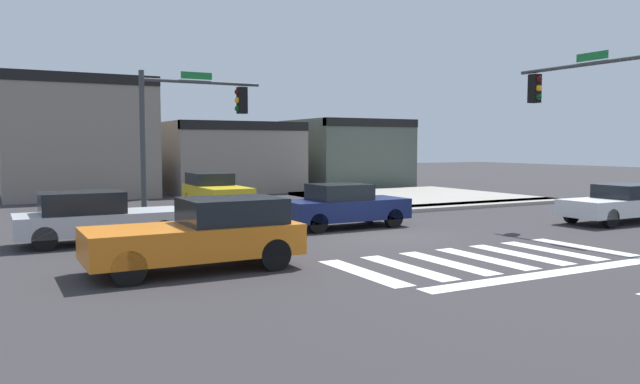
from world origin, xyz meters
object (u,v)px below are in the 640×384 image
Objects in this scene: traffic_signal_northwest at (190,119)px; car_silver at (96,217)px; car_orange at (203,234)px; car_navy at (343,206)px; traffic_signal_southeast at (598,107)px; car_white at (623,203)px; car_yellow at (215,190)px.

traffic_signal_northwest is 5.49m from car_silver.
traffic_signal_northwest is 1.15× the size of car_orange.
car_navy is at bearing -40.08° from traffic_signal_northwest.
traffic_signal_southeast is 12.51m from car_orange.
car_orange is (-12.10, 0.64, -3.10)m from traffic_signal_southeast.
traffic_signal_northwest is at bearing 139.92° from car_navy.
car_navy is 7.74m from car_silver.
car_navy is (6.23, 4.47, -0.06)m from car_orange.
car_orange is (-2.10, -7.94, -2.86)m from traffic_signal_northwest.
car_silver reaches higher than car_white.
car_silver is at bearing 176.04° from car_navy.
traffic_signal_southeast reaches higher than traffic_signal_northwest.
car_silver is 0.95× the size of car_white.
traffic_signal_northwest reaches higher than car_navy.
car_yellow is 0.93× the size of car_white.
car_silver is 17.61m from car_white.
car_yellow is at bearing 62.39° from traffic_signal_northwest.
car_navy is (1.64, -8.25, -0.04)m from car_yellow.
car_yellow reaches higher than car_white.
car_silver is at bearing -13.40° from car_white.
car_yellow is at bearing 101.21° from car_navy.
traffic_signal_northwest is 8.70m from car_orange.
traffic_signal_northwest is 1.25× the size of car_navy.
car_yellow reaches higher than car_silver.
traffic_signal_southeast is at bearing 176.97° from car_orange.
car_navy is at bearing 48.98° from traffic_signal_southeast.
car_orange is 1.01× the size of car_silver.
traffic_signal_southeast is 15.05m from car_silver.
car_silver is (-7.72, 0.54, 0.00)m from car_navy.
car_orange is at bearing -73.36° from car_silver.
car_silver is at bearing -140.68° from traffic_signal_northwest.
traffic_signal_northwest is 6.14m from car_navy.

